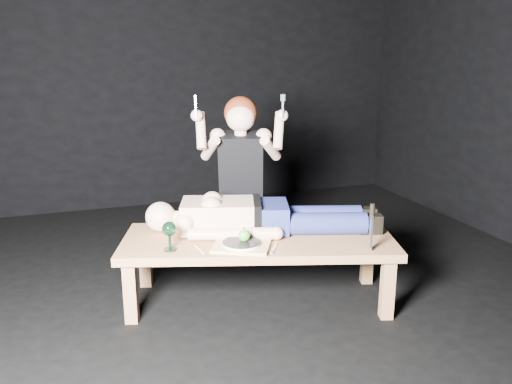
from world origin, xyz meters
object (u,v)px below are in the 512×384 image
kneeling_woman (242,179)px  goblet (170,236)px  table (258,269)px  carving_knife (371,228)px  serving_tray (241,246)px  lying_man (266,212)px

kneeling_woman → goblet: 1.02m
table → carving_knife: 0.82m
kneeling_woman → serving_tray: (-0.27, -0.84, -0.22)m
table → serving_tray: 0.32m
carving_knife → goblet: bearing=177.7°
lying_man → table: bearing=-110.3°
table → serving_tray: serving_tray is taller
kneeling_woman → carving_knife: size_ratio=4.53×
goblet → lying_man: bearing=12.9°
table → lying_man: (0.09, 0.12, 0.36)m
kneeling_woman → carving_knife: (0.47, -1.14, -0.08)m
table → goblet: 0.67m
lying_man → serving_tray: bearing=-117.2°
kneeling_woman → goblet: kneeling_woman is taller
goblet → carving_knife: size_ratio=0.61×
lying_man → carving_knife: bearing=-32.6°
lying_man → goblet: bearing=-150.0°
lying_man → goblet: lying_man is taller
table → serving_tray: (-0.16, -0.14, 0.24)m
kneeling_woman → carving_knife: kneeling_woman is taller
table → kneeling_woman: size_ratio=1.30×
lying_man → carving_knife: 0.74m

